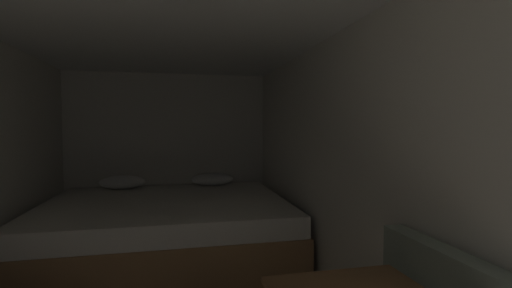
# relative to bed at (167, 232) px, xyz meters

# --- Properties ---
(wall_back) EXTENTS (2.55, 0.05, 2.07)m
(wall_back) POSITION_rel_bed_xyz_m (0.00, 1.03, 0.69)
(wall_back) COLOR silver
(wall_back) RESTS_ON ground
(wall_right) EXTENTS (0.05, 4.71, 2.07)m
(wall_right) POSITION_rel_bed_xyz_m (1.25, -1.35, 0.69)
(wall_right) COLOR silver
(wall_right) RESTS_ON ground
(ceiling_slab) EXTENTS (2.55, 4.71, 0.05)m
(ceiling_slab) POSITION_rel_bed_xyz_m (0.00, -1.35, 1.75)
(ceiling_slab) COLOR white
(ceiling_slab) RESTS_ON wall_left
(bed) EXTENTS (2.33, 1.93, 0.83)m
(bed) POSITION_rel_bed_xyz_m (0.00, 0.00, 0.00)
(bed) COLOR #9E7247
(bed) RESTS_ON ground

